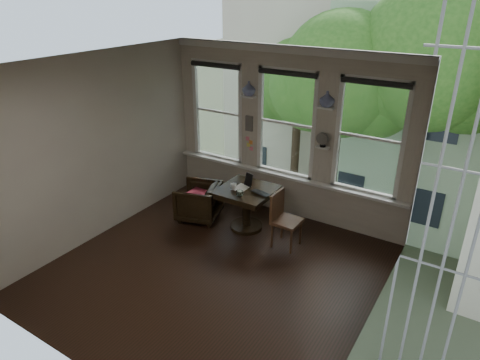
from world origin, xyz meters
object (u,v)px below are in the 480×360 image
Objects in this scene: armchair_left at (199,201)px; side_chair_right at (287,221)px; laptop at (259,194)px; table at (246,209)px; mug at (234,187)px.

armchair_left is 0.80× the size of side_chair_right.
table is at bearing 175.02° from laptop.
table is 0.86m from side_chair_right.
table is at bearing 81.41° from side_chair_right.
side_chair_right reaches higher than mug.
table is 0.49m from laptop.
mug is (-0.18, -0.12, 0.42)m from table.
side_chair_right reaches higher than laptop.
side_chair_right reaches higher than armchair_left.
laptop reaches higher than armchair_left.
mug is at bearing -146.22° from table.
table is 2.72× the size of laptop.
mug is (-0.46, -0.04, 0.04)m from laptop.
mug is at bearing 89.79° from side_chair_right.
mug is at bearing -163.84° from laptop.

